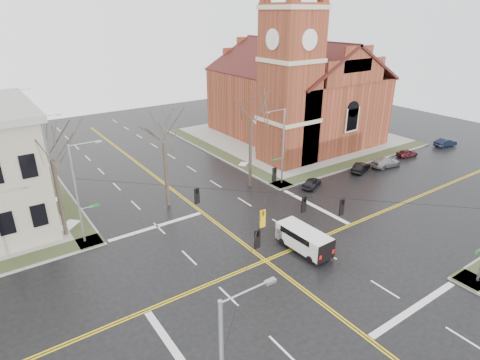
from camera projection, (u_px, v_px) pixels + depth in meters
ground at (265, 261)px, 33.25m from camera, size 120.00×120.00×0.00m
sidewalks at (265, 260)px, 33.22m from camera, size 80.00×80.00×0.17m
road_markings at (265, 261)px, 33.25m from camera, size 100.00×100.00×0.01m
church at (294, 86)px, 61.72m from camera, size 24.28×27.48×27.50m
signal_pole_ne at (282, 145)px, 45.96m from camera, size 2.75×0.22×9.00m
signal_pole_nw at (78, 192)px, 34.04m from camera, size 2.75×0.22×9.00m
span_wires at (267, 193)px, 30.83m from camera, size 23.02×23.02×0.03m
traffic_signals at (273, 205)px, 30.62m from camera, size 8.21×8.26×1.30m
streetlight_north_a at (48, 146)px, 47.05m from camera, size 2.30×0.20×8.00m
streetlight_north_b at (21, 113)px, 62.16m from camera, size 2.30×0.20×8.00m
cargo_van at (302, 238)px, 34.37m from camera, size 2.19×5.29×1.98m
parked_car_a at (312, 183)px, 46.85m from camera, size 3.60×2.54×1.14m
parked_car_b at (361, 167)px, 51.33m from camera, size 3.85×2.39×1.20m
parked_car_c at (386, 162)px, 52.97m from camera, size 4.58×2.31×1.28m
parked_car_d at (407, 153)px, 56.69m from camera, size 3.39×1.92×1.09m
parked_car_e at (445, 143)px, 60.96m from camera, size 3.89×1.97×1.23m
tree_nw_far at (51, 154)px, 33.97m from camera, size 4.00×4.00×10.90m
tree_nw_near at (163, 139)px, 39.70m from camera, size 4.00×4.00×10.26m
tree_ne at (251, 116)px, 43.75m from camera, size 4.00×4.00×11.84m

